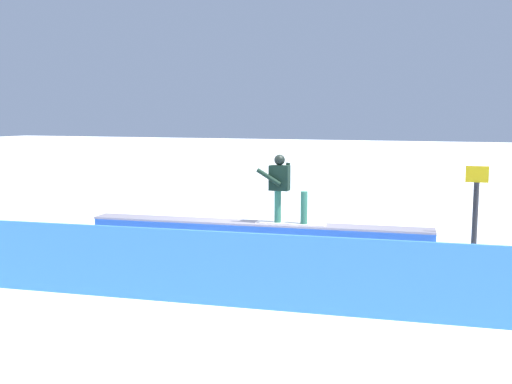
# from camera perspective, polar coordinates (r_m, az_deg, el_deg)

# --- Properties ---
(ground_plane) EXTENTS (120.00, 120.00, 0.00)m
(ground_plane) POSITION_cam_1_polar(r_m,az_deg,el_deg) (12.12, -0.02, -6.51)
(ground_plane) COLOR white
(grind_box) EXTENTS (7.12, 1.31, 0.76)m
(grind_box) POSITION_cam_1_polar(r_m,az_deg,el_deg) (12.04, -0.02, -4.92)
(grind_box) COLOR blue
(grind_box) RESTS_ON ground_plane
(snowboarder) EXTENTS (1.45, 0.45, 1.40)m
(snowboarder) POSITION_cam_1_polar(r_m,az_deg,el_deg) (11.73, 2.66, 0.59)
(snowboarder) COLOR silver
(snowboarder) RESTS_ON grind_box
(safety_fence) EXTENTS (11.96, 1.40, 1.17)m
(safety_fence) POSITION_cam_1_polar(r_m,az_deg,el_deg) (9.22, -6.85, -7.28)
(safety_fence) COLOR #387EE1
(safety_fence) RESTS_ON ground_plane
(trail_marker) EXTENTS (0.40, 0.10, 2.03)m
(trail_marker) POSITION_cam_1_polar(r_m,az_deg,el_deg) (11.38, 20.70, -2.33)
(trail_marker) COLOR #262628
(trail_marker) RESTS_ON ground_plane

